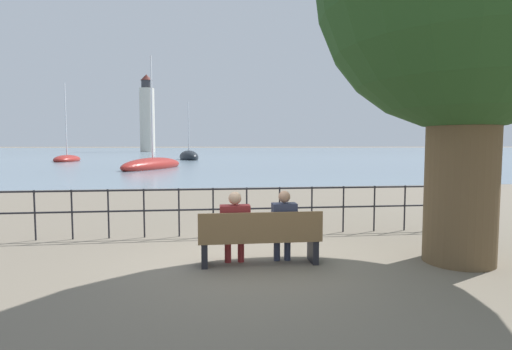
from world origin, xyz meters
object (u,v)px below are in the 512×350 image
seated_person_left (235,224)px  park_bench (260,239)px  sailboat_1 (67,159)px  harbor_lighthouse (147,116)px  sailboat_3 (153,165)px  seated_person_right (284,223)px  sailboat_2 (189,157)px

seated_person_left → park_bench: bearing=-10.7°
seated_person_left → sailboat_1: 47.74m
harbor_lighthouse → sailboat_3: bearing=-81.5°
harbor_lighthouse → seated_person_left: bearing=-81.1°
seated_person_right → sailboat_3: (-5.83, 27.77, -0.37)m
seated_person_left → seated_person_right: size_ratio=1.00×
sailboat_1 → sailboat_3: sailboat_1 is taller
seated_person_left → harbor_lighthouse: bearing=98.9°
sailboat_1 → sailboat_2: bearing=20.2°
sailboat_1 → harbor_lighthouse: size_ratio=0.44×
sailboat_2 → park_bench: bearing=-99.3°
sailboat_2 → sailboat_3: size_ratio=0.86×
sailboat_3 → harbor_lighthouse: (-12.77, 85.58, 10.12)m
park_bench → sailboat_2: sailboat_2 is taller
seated_person_left → seated_person_right: (0.82, 0.00, -0.00)m
sailboat_1 → sailboat_2: sailboat_1 is taller
harbor_lighthouse → park_bench: bearing=-80.9°
seated_person_right → sailboat_2: sailboat_2 is taller
seated_person_right → harbor_lighthouse: bearing=99.3°
sailboat_3 → sailboat_2: bearing=107.1°
sailboat_2 → seated_person_left: bearing=-99.8°
seated_person_left → sailboat_2: (-2.97, 48.57, -0.29)m
park_bench → seated_person_left: 0.48m
seated_person_left → sailboat_1: sailboat_1 is taller
sailboat_1 → seated_person_left: bearing=-64.3°
seated_person_left → harbor_lighthouse: size_ratio=0.05×
park_bench → sailboat_1: 47.97m
seated_person_left → harbor_lighthouse: harbor_lighthouse is taller
sailboat_1 → harbor_lighthouse: 69.64m
sailboat_1 → sailboat_3: bearing=-49.1°
sailboat_2 → harbor_lighthouse: 67.21m
sailboat_1 → park_bench: bearing=-63.9°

